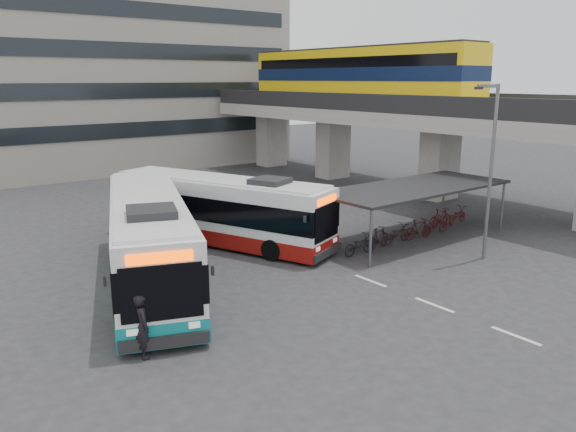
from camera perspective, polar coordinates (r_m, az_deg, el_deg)
ground at (r=20.17m, az=3.40°, el=-8.12°), size 120.00×120.00×0.00m
viaduct at (r=40.61m, az=8.63°, el=11.83°), size 8.00×32.00×9.68m
bike_shelter at (r=27.65m, az=12.59°, el=0.59°), size 10.00×4.00×2.54m
office_block at (r=53.50m, az=-18.71°, el=18.45°), size 30.00×15.00×25.00m
road_markings at (r=20.00m, az=14.65°, el=-8.74°), size 0.15×7.60×0.01m
bus_main at (r=26.34m, az=-6.91°, el=0.56°), size 6.29×11.30×3.31m
bus_teal at (r=21.53m, az=-13.94°, el=-2.44°), size 6.77×12.16×3.56m
pedestrian at (r=16.17m, az=-14.57°, el=-10.73°), size 0.55×0.74×1.86m
lamp_post at (r=24.62m, az=19.84°, el=5.17°), size 1.28×0.38×7.32m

